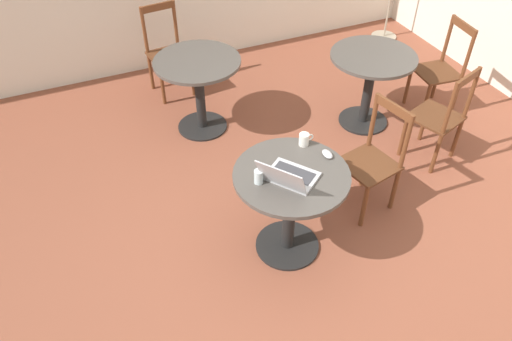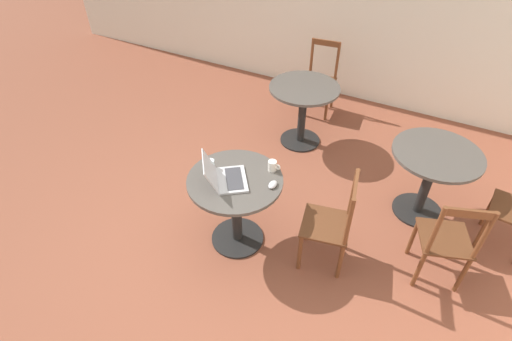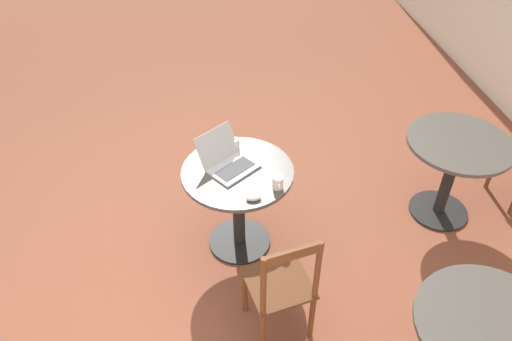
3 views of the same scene
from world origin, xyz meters
TOP-DOWN VIEW (x-y plane):
  - ground_plane at (0.00, 0.00)m, footprint 16.00×16.00m
  - cafe_table_near at (0.14, 0.20)m, footprint 0.78×0.78m
  - cafe_table_mid at (1.54, 1.33)m, footprint 0.78×0.78m
  - cafe_table_far at (0.05, 1.88)m, footprint 0.78×0.78m
  - chair_near_right at (0.94, 0.36)m, footprint 0.45×0.45m
  - chair_mid_front at (1.79, 0.61)m, footprint 0.49×0.49m
  - chair_mid_right at (2.31, 1.25)m, footprint 0.42×0.42m
  - chair_far_back at (-0.03, 2.65)m, footprint 0.42×0.42m
  - laptop at (0.09, 0.14)m, footprint 0.46×0.46m
  - mouse at (0.45, 0.26)m, footprint 0.06×0.10m
  - mug at (0.36, 0.44)m, footprint 0.11×0.07m
  - drinking_glass at (-0.09, 0.21)m, footprint 0.06×0.06m

SIDE VIEW (x-z plane):
  - ground_plane at x=0.00m, z-range 0.00..0.00m
  - chair_near_right at x=0.94m, z-range -0.01..0.90m
  - chair_mid_front at x=1.79m, z-range -0.01..0.90m
  - chair_mid_right at x=2.31m, z-range -0.01..0.90m
  - chair_far_back at x=-0.03m, z-range -0.01..0.90m
  - cafe_table_near at x=0.14m, z-range 0.17..0.90m
  - cafe_table_mid at x=1.54m, z-range 0.17..0.90m
  - cafe_table_far at x=0.05m, z-range 0.17..0.90m
  - mouse at x=0.45m, z-range 0.73..0.76m
  - mug at x=0.36m, z-range 0.73..0.82m
  - laptop at x=0.09m, z-range 0.66..0.89m
  - drinking_glass at x=-0.09m, z-range 0.73..0.83m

